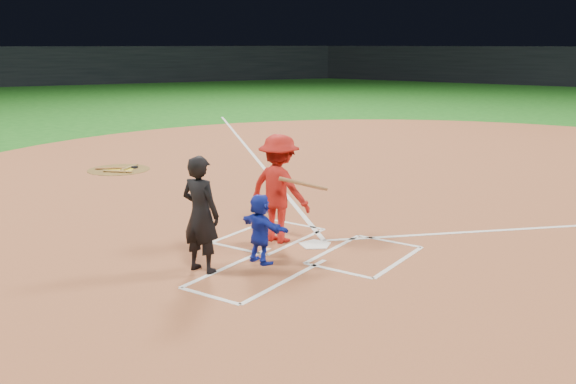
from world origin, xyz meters
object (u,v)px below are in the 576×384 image
Objects in this scene: home_plate at (315,245)px; catcher at (260,229)px; batter_at_plate at (279,189)px; on_deck_circle at (119,170)px; umpire at (201,214)px.

catcher is at bearing 78.78° from home_plate.
batter_at_plate is at bearing -56.09° from catcher.
catcher is (7.86, -4.00, 0.56)m from on_deck_circle.
batter_at_plate is at bearing -94.45° from umpire.
on_deck_circle is at bearing -18.69° from home_plate.
on_deck_circle is at bearing 158.83° from batter_at_plate.
umpire reaches higher than on_deck_circle.
umpire is at bearing -92.92° from batter_at_plate.
on_deck_circle is 8.84m from catcher.
batter_at_plate reaches higher than on_deck_circle.
batter_at_plate is (7.45, -2.89, 0.95)m from on_deck_circle.
catcher is 1.25m from batter_at_plate.
home_plate is 0.53× the size of catcher.
umpire is (-0.76, -2.08, 0.90)m from home_plate.
batter_at_plate is at bearing -21.17° from on_deck_circle.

